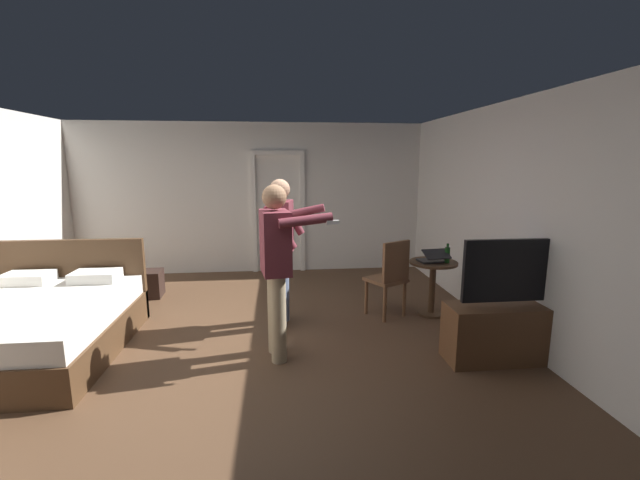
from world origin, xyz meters
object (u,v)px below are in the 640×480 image
(bed, at_px, (34,325))
(person_blue_shirt, at_px, (277,260))
(side_table, at_px, (433,279))
(bottle_on_table, at_px, (447,255))
(person_striped_shirt, at_px, (282,242))
(suitcase_dark, at_px, (143,284))
(laptop, at_px, (433,258))
(wooden_chair, at_px, (390,275))
(tv_flatscreen, at_px, (510,326))

(bed, distance_m, person_blue_shirt, 2.59)
(side_table, xyz_separation_m, bottle_on_table, (0.14, -0.08, 0.33))
(bed, height_order, person_striped_shirt, person_striped_shirt)
(person_blue_shirt, height_order, suitcase_dark, person_blue_shirt)
(side_table, xyz_separation_m, laptop, (-0.02, -0.04, 0.28))
(side_table, xyz_separation_m, suitcase_dark, (-3.92, 1.11, -0.28))
(bottle_on_table, bearing_deg, person_striped_shirt, -178.90)
(laptop, bearing_deg, wooden_chair, 179.04)
(bed, relative_size, person_blue_shirt, 1.16)
(bed, relative_size, wooden_chair, 2.04)
(person_blue_shirt, relative_size, suitcase_dark, 3.21)
(side_table, xyz_separation_m, person_striped_shirt, (-1.91, -0.12, 0.54))
(suitcase_dark, bearing_deg, wooden_chair, -21.84)
(wooden_chair, relative_size, person_striped_shirt, 0.57)
(side_table, relative_size, bottle_on_table, 2.87)
(side_table, height_order, person_blue_shirt, person_blue_shirt)
(person_blue_shirt, bearing_deg, laptop, 25.43)
(wooden_chair, distance_m, person_striped_shirt, 1.42)
(tv_flatscreen, distance_m, suitcase_dark, 4.85)
(bed, xyz_separation_m, person_striped_shirt, (2.54, 0.52, 0.71))
(bottle_on_table, relative_size, person_blue_shirt, 0.14)
(laptop, distance_m, bottle_on_table, 0.18)
(tv_flatscreen, height_order, side_table, tv_flatscreen)
(laptop, relative_size, person_striped_shirt, 0.21)
(tv_flatscreen, distance_m, side_table, 1.32)
(bed, xyz_separation_m, wooden_chair, (3.88, 0.61, 0.24))
(laptop, relative_size, person_blue_shirt, 0.21)
(wooden_chair, bearing_deg, person_striped_shirt, -176.35)
(tv_flatscreen, bearing_deg, suitcase_dark, 150.48)
(wooden_chair, height_order, person_blue_shirt, person_blue_shirt)
(laptop, height_order, bottle_on_table, bottle_on_table)
(bed, xyz_separation_m, tv_flatscreen, (4.74, -0.64, 0.05))
(person_blue_shirt, distance_m, suitcase_dark, 2.97)
(side_table, distance_m, wooden_chair, 0.57)
(laptop, distance_m, person_blue_shirt, 2.16)
(bottle_on_table, bearing_deg, bed, -173.03)
(wooden_chair, bearing_deg, person_blue_shirt, -146.34)
(bed, bearing_deg, bottle_on_table, 6.97)
(laptop, height_order, suitcase_dark, laptop)
(bottle_on_table, bearing_deg, person_blue_shirt, -157.19)
(side_table, bearing_deg, person_striped_shirt, -176.42)
(person_blue_shirt, bearing_deg, bottle_on_table, 22.81)
(side_table, xyz_separation_m, person_blue_shirt, (-1.97, -0.97, 0.53))
(tv_flatscreen, xyz_separation_m, side_table, (-0.30, 1.28, 0.11))
(person_striped_shirt, relative_size, suitcase_dark, 3.24)
(wooden_chair, bearing_deg, laptop, -0.96)
(suitcase_dark, bearing_deg, side_table, -18.82)
(tv_flatscreen, height_order, bottle_on_table, tv_flatscreen)
(wooden_chair, height_order, suitcase_dark, wooden_chair)
(laptop, xyz_separation_m, wooden_chair, (-0.54, 0.01, -0.21))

